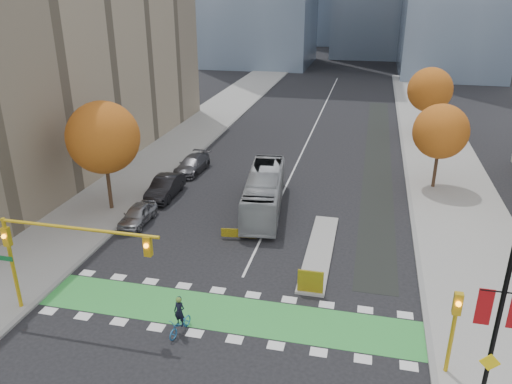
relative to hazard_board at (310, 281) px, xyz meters
The scene contains 22 objects.
ground 5.85m from the hazard_board, 133.60° to the right, with size 300.00×300.00×0.00m, color black.
sidewalk_west 23.59m from the hazard_board, 137.92° to the left, with size 7.00×120.00×0.15m, color gray.
sidewalk_east 18.45m from the hazard_board, 58.98° to the left, with size 7.00×120.00×0.15m, color gray.
curb_west 21.12m from the hazard_board, 131.54° to the left, with size 0.30×120.00×0.16m, color gray.
curb_east 16.92m from the hazard_board, 69.21° to the left, with size 0.30×120.00×0.16m, color gray.
bike_crossing 4.89m from the hazard_board, 145.98° to the right, with size 20.00×3.00×0.01m, color green.
centre_line 36.03m from the hazard_board, 96.38° to the left, with size 0.15×70.00×0.01m, color silver.
bike_lane_paint 26.05m from the hazard_board, 82.27° to the left, with size 2.50×50.00×0.01m, color black.
median_island 4.85m from the hazard_board, 90.00° to the left, with size 1.60×10.00×0.16m, color gray.
hazard_board is the anchor object (origin of this frame).
building_west 35.18m from the hazard_board, 147.56° to the left, with size 16.00×44.00×25.00m, color gray.
tree_west 18.44m from the hazard_board, 154.01° to the left, with size 5.20×5.20×8.22m.
tree_east_near 19.93m from the hazard_board, 65.80° to the left, with size 4.40×4.40×7.08m.
tree_east_far 35.13m from the hazard_board, 75.88° to the left, with size 4.80×4.80×7.65m.
traffic_signal_west 13.23m from the hazard_board, 158.45° to the right, with size 8.53×0.56×5.20m.
traffic_signal_east 8.26m from the hazard_board, 35.92° to the right, with size 0.35×0.43×4.10m.
banner_lamppost 10.76m from the hazard_board, 41.79° to the right, with size 1.65×0.36×8.28m.
cyclist 7.37m from the hazard_board, 140.29° to the right, with size 0.99×1.85×2.03m.
bus 11.41m from the hazard_board, 114.86° to the left, with size 2.46×10.51×2.93m, color #979A9E.
parked_car_a 14.34m from the hazard_board, 155.03° to the left, with size 1.61×3.99×1.36m, color gray.
parked_car_b 17.06m from the hazard_board, 139.63° to the left, with size 1.73×4.96×1.64m, color black.
parked_car_c 21.31m from the hazard_board, 127.14° to the left, with size 2.02×4.97×1.44m, color #49484D.
Camera 1 is at (6.34, -18.94, 15.52)m, focal length 35.00 mm.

